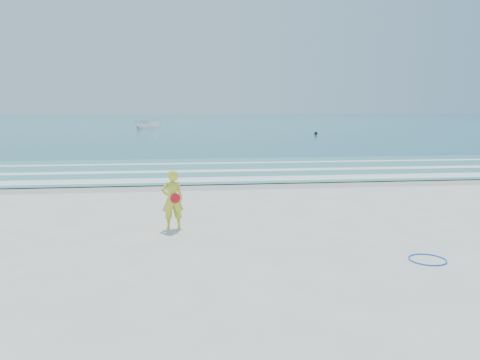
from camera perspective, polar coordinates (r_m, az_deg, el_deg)
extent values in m
plane|color=silver|center=(11.27, 2.71, -8.17)|extent=(400.00, 400.00, 0.00)
cube|color=#B2A893|center=(19.98, -1.53, -0.62)|extent=(400.00, 2.40, 0.00)
cube|color=#19727F|center=(115.69, -5.93, 7.24)|extent=(400.00, 190.00, 0.04)
cube|color=#59B7AD|center=(24.91, -2.59, 1.37)|extent=(400.00, 10.00, 0.01)
cube|color=white|center=(21.25, -1.86, 0.09)|extent=(400.00, 1.40, 0.01)
cube|color=white|center=(24.11, -2.45, 1.14)|extent=(400.00, 0.90, 0.01)
cube|color=white|center=(27.38, -2.97, 2.07)|extent=(400.00, 0.60, 0.01)
torus|color=blue|center=(11.12, 21.88, -8.99)|extent=(0.87, 0.87, 0.03)
imported|color=white|center=(70.35, -11.17, 6.72)|extent=(4.35, 2.72, 1.57)
sphere|color=black|center=(55.96, 9.23, 5.65)|extent=(0.39, 0.39, 0.39)
imported|color=yellow|center=(12.86, -8.23, -2.38)|extent=(0.66, 0.50, 1.63)
cylinder|color=red|center=(12.67, -7.89, -2.22)|extent=(0.27, 0.08, 0.27)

